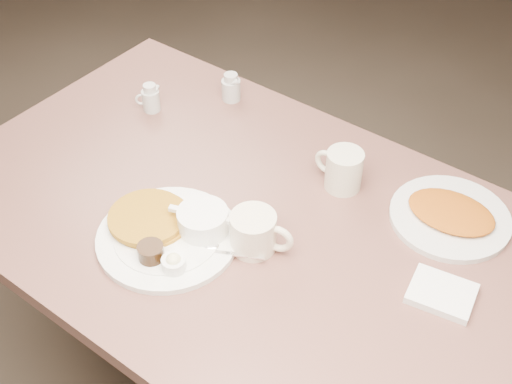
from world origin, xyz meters
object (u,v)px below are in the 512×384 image
Objects in this scene: coffee_mug_near at (255,232)px; coffee_mug_far at (343,170)px; diner_table at (251,268)px; hash_plate at (450,215)px; creamer_right at (231,88)px; main_plate at (172,230)px; creamer_left at (151,98)px.

coffee_mug_near is 0.29m from coffee_mug_far.
hash_plate is (0.36, 0.27, 0.18)m from diner_table.
creamer_right is 0.27× the size of hash_plate.
diner_table is 18.75× the size of creamer_right.
creamer_left reaches higher than main_plate.
hash_plate reaches higher than diner_table.
coffee_mug_far reaches higher than coffee_mug_near.
creamer_right is (-0.34, 0.35, 0.21)m from diner_table.
hash_plate is at bearing 6.67° from creamer_left.
hash_plate is (0.30, 0.34, -0.03)m from coffee_mug_near.
creamer_right is at bearing 50.55° from creamer_left.
coffee_mug_far is at bearing 60.89° from main_plate.
diner_table is 3.58× the size of main_plate.
coffee_mug_far is 1.57× the size of creamer_right.
creamer_left is (-0.58, -0.05, -0.01)m from coffee_mug_far.
coffee_mug_far reaches higher than creamer_right.
coffee_mug_far is at bearing 81.21° from coffee_mug_near.
creamer_right reaches higher than diner_table.
creamer_right is at bearing 164.26° from coffee_mug_far.
main_plate is 5.24× the size of creamer_left.
hash_plate is at bearing 47.74° from coffee_mug_near.
coffee_mug_far is 0.46m from creamer_right.
coffee_mug_far reaches higher than diner_table.
creamer_right reaches higher than main_plate.
main_plate is at bearing -41.23° from creamer_left.
creamer_right is (-0.44, 0.12, -0.01)m from coffee_mug_far.
diner_table is 0.53m from creamer_right.
creamer_right is (0.14, 0.17, -0.00)m from creamer_left.
coffee_mug_far is 0.58m from creamer_left.
creamer_left is at bearing -175.18° from coffee_mug_far.
creamer_left is at bearing 159.86° from diner_table.
creamer_right is at bearing 133.94° from diner_table.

